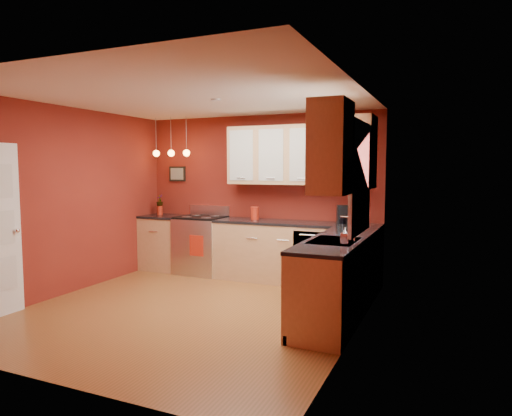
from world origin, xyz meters
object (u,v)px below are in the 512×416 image
at_px(gas_range, 201,244).
at_px(coffee_maker, 343,215).
at_px(soap_pump, 345,236).
at_px(red_canister, 255,213).
at_px(sink, 334,243).

height_order(gas_range, coffee_maker, coffee_maker).
height_order(coffee_maker, soap_pump, coffee_maker).
xyz_separation_m(red_canister, soap_pump, (1.83, -1.76, -0.01)).
xyz_separation_m(sink, red_canister, (-1.66, 1.54, 0.13)).
bearing_deg(coffee_maker, sink, -101.44).
bearing_deg(red_canister, gas_range, -177.86).
relative_size(coffee_maker, soap_pump, 1.49).
bearing_deg(soap_pump, gas_range, 148.25).
distance_m(sink, coffee_maker, 1.60).
height_order(gas_range, sink, sink).
xyz_separation_m(sink, soap_pump, (0.17, -0.23, 0.12)).
bearing_deg(red_canister, coffee_maker, 1.63).
bearing_deg(soap_pump, sink, 126.57).
height_order(sink, soap_pump, sink).
xyz_separation_m(gas_range, sink, (2.62, -1.50, 0.43)).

